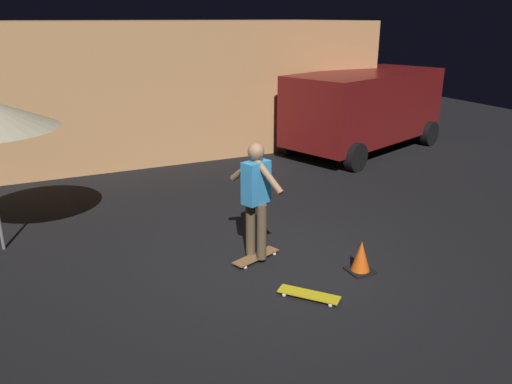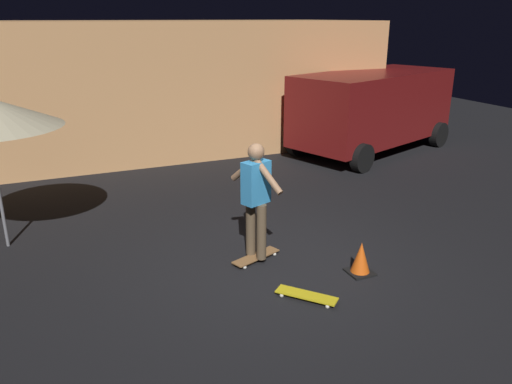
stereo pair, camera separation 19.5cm
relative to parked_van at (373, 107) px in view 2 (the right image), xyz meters
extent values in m
plane|color=black|center=(-5.12, -4.95, -1.16)|extent=(28.00, 28.00, 0.00)
cube|color=tan|center=(-4.85, 2.93, 0.46)|extent=(11.34, 4.49, 3.25)
cube|color=maroon|center=(-0.01, 0.00, 0.02)|extent=(4.97, 3.36, 1.70)
cube|color=black|center=(2.13, 0.78, 0.37)|extent=(0.66, 1.66, 0.64)
cylinder|color=black|center=(1.30, 1.53, -0.83)|extent=(0.70, 0.43, 0.66)
cylinder|color=black|center=(1.97, -0.33, -0.83)|extent=(0.70, 0.43, 0.66)
cylinder|color=black|center=(-1.99, 0.33, -0.83)|extent=(0.70, 0.43, 0.66)
cylinder|color=black|center=(-1.31, -1.53, -0.83)|extent=(0.70, 0.43, 0.66)
cube|color=olive|center=(-5.25, -4.64, -1.10)|extent=(0.80, 0.46, 0.02)
sphere|color=silver|center=(-5.00, -4.45, -1.13)|extent=(0.05, 0.05, 0.05)
sphere|color=silver|center=(-4.94, -4.61, -1.13)|extent=(0.05, 0.05, 0.05)
sphere|color=silver|center=(-5.56, -4.66, -1.13)|extent=(0.05, 0.05, 0.05)
sphere|color=silver|center=(-5.50, -4.82, -1.13)|extent=(0.05, 0.05, 0.05)
cube|color=gold|center=(-5.09, -5.87, -1.10)|extent=(0.67, 0.72, 0.02)
sphere|color=silver|center=(-5.35, -5.70, -1.13)|extent=(0.05, 0.05, 0.05)
sphere|color=silver|center=(-5.23, -5.59, -1.13)|extent=(0.05, 0.05, 0.05)
sphere|color=silver|center=(-4.96, -6.15, -1.13)|extent=(0.05, 0.05, 0.05)
sphere|color=silver|center=(-4.83, -6.04, -1.13)|extent=(0.05, 0.05, 0.05)
cylinder|color=brown|center=(-5.29, -4.53, -0.68)|extent=(0.14, 0.14, 0.82)
cylinder|color=brown|center=(-5.21, -4.74, -0.68)|extent=(0.14, 0.14, 0.82)
cube|color=#338CCC|center=(-5.25, -4.64, 0.03)|extent=(0.43, 0.34, 0.60)
sphere|color=#936B4C|center=(-5.25, -4.64, 0.46)|extent=(0.23, 0.23, 0.23)
cylinder|color=#936B4C|center=(-5.33, -4.43, 0.18)|extent=(0.28, 0.54, 0.46)
cylinder|color=#936B4C|center=(-5.17, -4.84, 0.18)|extent=(0.28, 0.54, 0.46)
cube|color=black|center=(-4.09, -5.56, -1.15)|extent=(0.34, 0.34, 0.03)
cone|color=#EA5914|center=(-4.09, -5.56, -0.93)|extent=(0.28, 0.28, 0.46)
camera|label=1|loc=(-8.01, -10.60, 2.18)|focal=35.33mm
camera|label=2|loc=(-7.83, -10.68, 2.18)|focal=35.33mm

